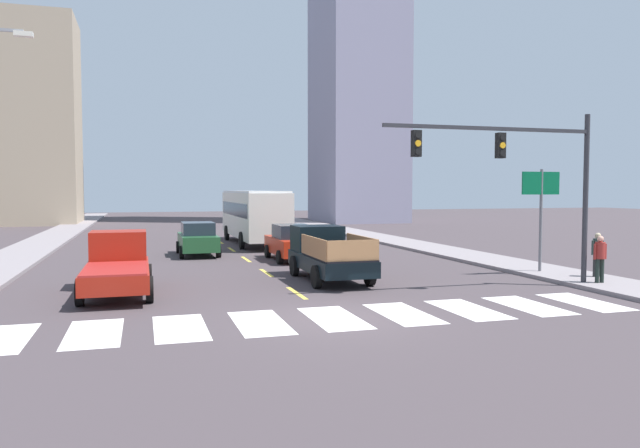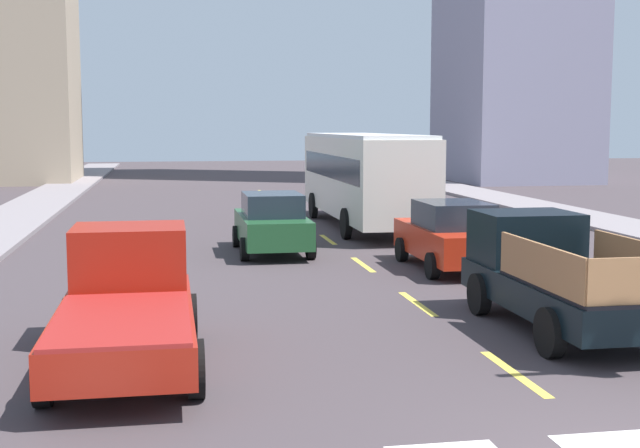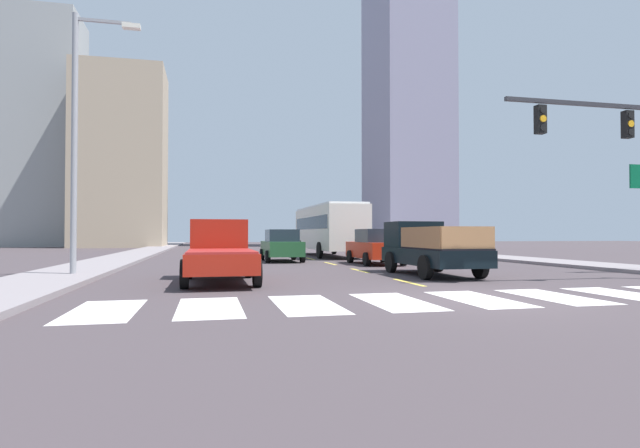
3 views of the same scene
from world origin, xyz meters
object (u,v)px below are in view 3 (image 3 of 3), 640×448
(pickup_dark, at_px, (220,252))
(streetlight_left, at_px, (79,131))
(sedan_near_right, at_px, (282,245))
(sedan_far, at_px, (376,247))
(pickup_stakebed, at_px, (427,249))
(city_bus, at_px, (328,227))

(pickup_dark, xyz_separation_m, streetlight_left, (-4.63, 2.21, 4.05))
(sedan_near_right, bearing_deg, sedan_far, -39.46)
(sedan_near_right, bearing_deg, streetlight_left, -133.03)
(pickup_stakebed, xyz_separation_m, sedan_near_right, (-3.96, 9.76, -0.08))
(pickup_stakebed, relative_size, sedan_far, 1.18)
(pickup_dark, bearing_deg, sedan_near_right, 71.49)
(sedan_far, relative_size, streetlight_left, 0.49)
(pickup_stakebed, distance_m, sedan_near_right, 10.53)
(city_bus, bearing_deg, sedan_near_right, -124.88)
(streetlight_left, bearing_deg, city_bus, 49.37)
(pickup_dark, xyz_separation_m, sedan_far, (7.68, 7.27, -0.06))
(sedan_far, bearing_deg, sedan_near_right, 140.88)
(pickup_stakebed, distance_m, pickup_dark, 7.56)
(pickup_dark, xyz_separation_m, city_bus, (7.47, 16.32, 1.03))
(pickup_stakebed, distance_m, sedan_far, 6.27)
(city_bus, bearing_deg, pickup_dark, -114.13)
(sedan_far, height_order, sedan_near_right, same)
(pickup_dark, distance_m, sedan_near_right, 11.32)
(city_bus, bearing_deg, pickup_stakebed, -89.46)
(city_bus, xyz_separation_m, sedan_near_right, (-3.94, -5.56, -1.09))
(city_bus, xyz_separation_m, sedan_far, (0.20, -9.05, -1.09))
(city_bus, relative_size, streetlight_left, 1.20)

